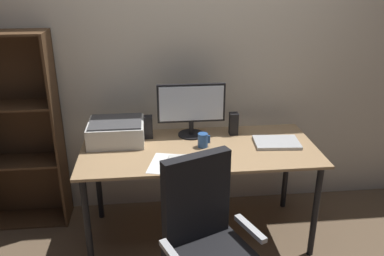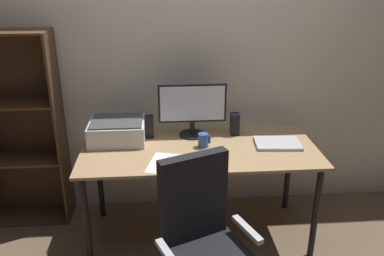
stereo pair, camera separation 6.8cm
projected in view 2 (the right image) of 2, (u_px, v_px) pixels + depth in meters
The scene contains 14 objects.
ground_plane at pixel (199, 234), 3.13m from camera, with size 12.00×12.00×0.00m, color brown.
back_wall at pixel (193, 54), 3.15m from camera, with size 6.40×0.10×2.60m, color beige.
desk at pixel (199, 158), 2.88m from camera, with size 1.67×0.75×0.74m.
monitor at pixel (192, 107), 2.98m from camera, with size 0.51×0.20×0.40m.
keyboard at pixel (190, 159), 2.68m from camera, with size 0.29×0.11×0.02m, color silver.
mouse at pixel (219, 155), 2.71m from camera, with size 0.06×0.10×0.03m, color black.
coffee_mug at pixel (203, 140), 2.85m from camera, with size 0.09×0.07×0.10m.
laptop at pixel (278, 143), 2.90m from camera, with size 0.32×0.23×0.02m, color #B7BABC.
speaker_left at pixel (149, 127), 3.00m from camera, with size 0.06×0.07×0.17m, color black.
speaker_right at pixel (235, 124), 3.05m from camera, with size 0.06×0.07×0.17m, color black.
printer at pixel (117, 131), 2.94m from camera, with size 0.40×0.34×0.16m.
paper_sheet at pixel (166, 163), 2.63m from camera, with size 0.21×0.30×0.00m, color white.
office_chair at pixel (204, 254), 2.23m from camera, with size 0.58×0.59×1.01m.
bookshelf at pixel (18, 132), 3.09m from camera, with size 0.65×0.28×1.52m.
Camera 2 is at (-0.26, -2.58, 1.95)m, focal length 37.63 mm.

